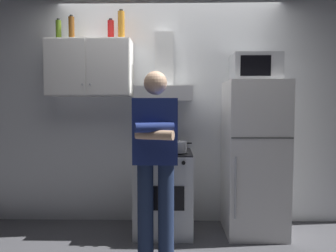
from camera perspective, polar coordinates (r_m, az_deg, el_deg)
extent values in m
plane|color=#4C4C51|center=(3.26, 0.00, -20.64)|extent=(7.00, 7.00, 0.00)
cube|color=white|center=(3.57, 0.20, 3.84)|extent=(4.80, 0.10, 2.70)
cube|color=white|center=(3.49, -14.19, 10.31)|extent=(0.90, 0.34, 0.60)
cube|color=white|center=(3.39, -18.73, 10.42)|extent=(0.43, 0.01, 0.58)
cube|color=white|center=(3.27, -11.15, 10.81)|extent=(0.43, 0.01, 0.58)
sphere|color=#B2B2B7|center=(3.30, -15.69, 7.53)|extent=(0.02, 0.02, 0.02)
sphere|color=#B2B2B7|center=(3.28, -14.34, 7.58)|extent=(0.02, 0.02, 0.02)
cube|color=white|center=(3.35, -0.79, -12.20)|extent=(0.60, 0.60, 0.85)
cube|color=black|center=(3.25, -0.79, -4.88)|extent=(0.59, 0.59, 0.01)
cube|color=black|center=(3.05, -0.99, -13.32)|extent=(0.42, 0.01, 0.24)
cylinder|color=black|center=(3.14, -3.25, -4.98)|extent=(0.16, 0.16, 0.01)
cylinder|color=black|center=(3.13, 1.52, -5.00)|extent=(0.16, 0.16, 0.01)
cylinder|color=black|center=(3.38, -2.93, -4.36)|extent=(0.16, 0.16, 0.01)
cylinder|color=black|center=(3.37, 1.49, -4.38)|extent=(0.16, 0.16, 0.01)
cylinder|color=black|center=(2.97, -4.89, -6.83)|extent=(0.04, 0.02, 0.04)
cylinder|color=black|center=(2.96, -2.37, -6.86)|extent=(0.04, 0.02, 0.04)
cylinder|color=black|center=(2.95, 0.37, -6.87)|extent=(0.04, 0.02, 0.04)
cylinder|color=black|center=(2.95, 2.91, -6.87)|extent=(0.04, 0.02, 0.04)
cube|color=white|center=(3.30, -0.75, 6.02)|extent=(0.60, 0.44, 0.15)
cube|color=white|center=(3.47, -0.68, 12.12)|extent=(0.20, 0.16, 0.60)
cube|color=white|center=(3.37, 15.67, -5.70)|extent=(0.60, 0.60, 1.60)
cube|color=#4C4C4C|center=(3.05, 17.18, -2.15)|extent=(0.59, 0.01, 0.01)
cylinder|color=silver|center=(3.06, 12.47, -11.19)|extent=(0.02, 0.02, 0.60)
cube|color=#B7BABF|center=(3.36, 15.87, 10.36)|extent=(0.48, 0.36, 0.28)
cube|color=black|center=(3.18, 16.02, 10.76)|extent=(0.30, 0.01, 0.20)
cylinder|color=navy|center=(2.78, -4.22, -15.55)|extent=(0.14, 0.14, 0.85)
cylinder|color=navy|center=(2.77, -0.37, -15.62)|extent=(0.14, 0.14, 0.85)
cube|color=navy|center=(2.63, -2.34, -0.93)|extent=(0.38, 0.20, 0.56)
cylinder|color=navy|center=(2.49, -2.54, -0.27)|extent=(0.33, 0.17, 0.08)
cylinder|color=#DBAD89|center=(2.49, -2.53, -1.65)|extent=(0.33, 0.17, 0.08)
sphere|color=#DBAD89|center=(2.63, -2.36, 8.02)|extent=(0.20, 0.20, 0.20)
cylinder|color=#B7BABF|center=(3.12, 1.52, -3.90)|extent=(0.22, 0.22, 0.11)
cylinder|color=black|center=(3.12, -0.94, -3.19)|extent=(0.05, 0.01, 0.01)
cylinder|color=black|center=(3.12, 3.99, -3.19)|extent=(0.05, 0.01, 0.01)
cylinder|color=#B7721E|center=(3.51, -8.69, 17.89)|extent=(0.07, 0.07, 0.31)
cylinder|color=black|center=(3.56, -8.72, 20.47)|extent=(0.04, 0.04, 0.02)
cylinder|color=red|center=(3.54, -10.60, 17.00)|extent=(0.07, 0.07, 0.22)
cylinder|color=black|center=(3.57, -10.62, 18.88)|extent=(0.04, 0.04, 0.02)
cylinder|color=brown|center=(3.60, -17.52, 16.89)|extent=(0.06, 0.06, 0.25)
cylinder|color=black|center=(3.64, -17.57, 18.94)|extent=(0.03, 0.03, 0.02)
cylinder|color=#4C6B19|center=(3.65, -19.70, 16.39)|extent=(0.06, 0.06, 0.21)
cylinder|color=black|center=(3.68, -19.74, 18.15)|extent=(0.03, 0.03, 0.02)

